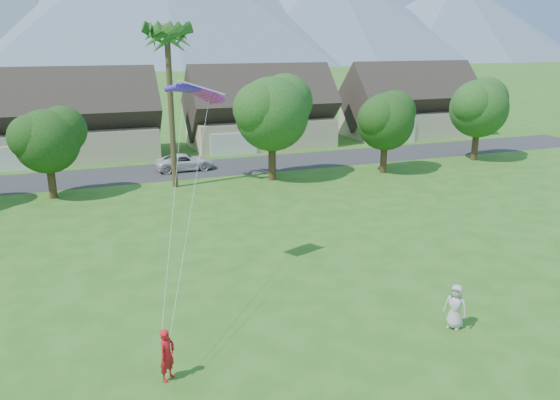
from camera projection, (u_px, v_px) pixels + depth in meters
name	position (u px, v px, depth m)	size (l,w,h in m)	color
ground	(383.00, 386.00, 18.40)	(500.00, 500.00, 0.00)	#2D6019
street	(187.00, 170.00, 48.96)	(90.00, 7.00, 0.01)	#2D2D30
kite_flyer	(167.00, 355.00, 18.52)	(0.69, 0.45, 1.89)	red
watcher	(455.00, 306.00, 21.91)	(0.91, 0.59, 1.87)	#B6B6B2
parked_car	(185.00, 162.00, 48.71)	(2.40, 5.21, 1.45)	silver
houses_row	(173.00, 118.00, 56.25)	(72.75, 8.19, 8.86)	beige
tree_row	(185.00, 126.00, 41.73)	(62.27, 6.67, 8.45)	#47301C
fan_palm	(167.00, 32.00, 40.02)	(3.00, 3.00, 13.80)	#4C3D26
parafoil_kite	(196.00, 90.00, 24.71)	(2.84, 1.36, 0.50)	#4C1BD0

